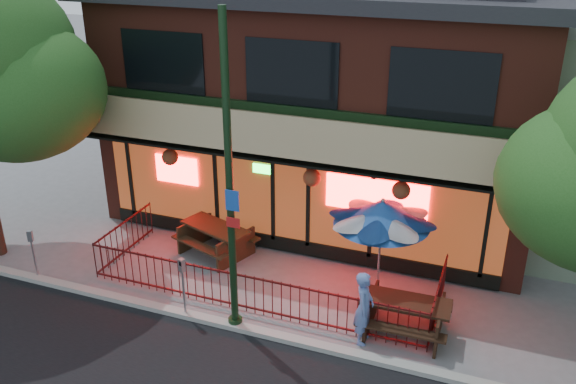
% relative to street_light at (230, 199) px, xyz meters
% --- Properties ---
extents(ground, '(80.00, 80.00, 0.00)m').
position_rel_street_light_xyz_m(ground, '(-0.00, 0.40, -3.15)').
color(ground, gray).
rests_on(ground, ground).
extents(curb, '(80.00, 0.25, 0.12)m').
position_rel_street_light_xyz_m(curb, '(-0.00, -0.10, -3.09)').
color(curb, '#999993').
rests_on(curb, ground).
extents(restaurant_building, '(12.96, 9.49, 8.05)m').
position_rel_street_light_xyz_m(restaurant_building, '(-0.00, 7.51, 0.98)').
color(restaurant_building, maroon).
rests_on(restaurant_building, ground).
extents(patio_fence, '(8.44, 2.62, 1.00)m').
position_rel_street_light_xyz_m(patio_fence, '(-0.00, 0.91, -2.52)').
color(patio_fence, '#480F10').
rests_on(patio_fence, ground).
extents(street_light, '(0.43, 0.32, 7.00)m').
position_rel_street_light_xyz_m(street_light, '(0.00, 0.00, 0.00)').
color(street_light, black).
rests_on(street_light, ground).
extents(picnic_table_left, '(2.35, 2.06, 0.84)m').
position_rel_street_light_xyz_m(picnic_table_left, '(-1.90, 2.80, -2.60)').
color(picnic_table_left, '#3A2615').
rests_on(picnic_table_left, ground).
extents(picnic_table_right, '(1.98, 1.54, 0.83)m').
position_rel_street_light_xyz_m(picnic_table_right, '(3.60, 1.10, -2.61)').
color(picnic_table_right, black).
rests_on(picnic_table_right, ground).
extents(patio_umbrella, '(2.25, 2.25, 2.57)m').
position_rel_street_light_xyz_m(patio_umbrella, '(2.69, 2.41, -0.95)').
color(patio_umbrella, gray).
rests_on(patio_umbrella, ground).
extents(pedestrian, '(0.47, 0.66, 1.70)m').
position_rel_street_light_xyz_m(pedestrian, '(2.81, 0.50, -2.30)').
color(pedestrian, '#5B75B6').
rests_on(pedestrian, ground).
extents(parking_meter_near, '(0.17, 0.15, 1.52)m').
position_rel_street_light_xyz_m(parking_meter_near, '(-1.24, -0.08, -2.12)').
color(parking_meter_near, '#93959B').
rests_on(parking_meter_near, ground).
extents(parking_meter_far, '(0.15, 0.14, 1.38)m').
position_rel_street_light_xyz_m(parking_meter_far, '(-5.58, 0.00, -2.21)').
color(parking_meter_far, '#9C9DA5').
rests_on(parking_meter_far, ground).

